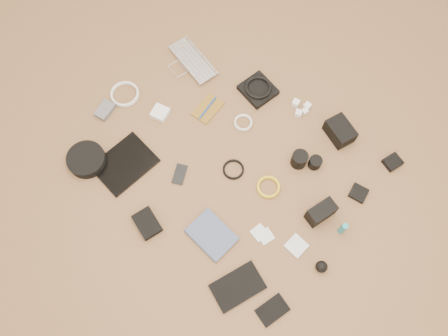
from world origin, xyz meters
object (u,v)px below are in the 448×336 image
Objects in this scene: phone at (180,174)px; paperback at (199,247)px; laptop at (186,65)px; tablet at (125,164)px; dslr_camera at (340,131)px; headphone_case at (87,160)px.

paperback reaches higher than phone.
laptop reaches higher than paperback.
laptop is 1.46× the size of paperback.
phone is at bearing 60.94° from paperback.
phone is (0.25, 0.12, -0.00)m from tablet.
phone is 0.37m from paperback.
paperback reaches higher than tablet.
laptop is 2.09× the size of dslr_camera.
dslr_camera is 0.52× the size of tablet.
dslr_camera is at bearing 25.61° from laptop.
laptop is 1.63× the size of headphone_case.
headphone_case is (-0.90, -0.85, -0.02)m from dslr_camera.
tablet is 1.50× the size of headphone_case.
dslr_camera reaches higher than paperback.
paperback is at bearing -60.20° from phone.
dslr_camera is 1.40× the size of phone.
dslr_camera reaches higher than tablet.
laptop is at bearing 102.35° from phone.
phone is at bearing 35.16° from tablet.
laptop reaches higher than tablet.
tablet reaches higher than phone.
laptop is 1.09× the size of tablet.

